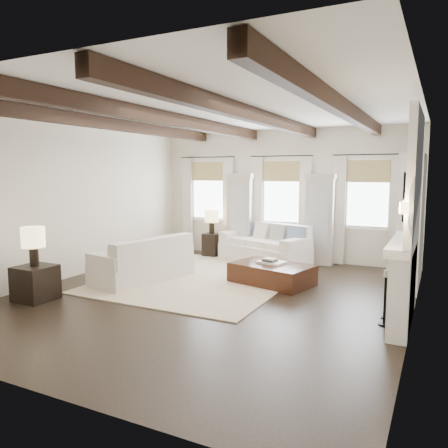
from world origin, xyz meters
The scene contains 15 objects.
ground centered at (0.00, 0.00, 0.00)m, with size 7.50×7.50×0.00m, color black.
room_shell centered at (0.75, 0.90, 1.89)m, with size 6.54×7.54×3.22m.
area_rug centered at (-0.74, 1.01, 0.01)m, with size 3.48×4.22×0.02m, color #C7B597.
sofa_back centered at (-0.17, 3.11, 0.37)m, with size 2.37×1.64×0.93m.
sofa_left centered at (-1.71, 0.38, 0.36)m, with size 1.35×2.21×0.88m.
ottoman centered at (0.67, 1.25, 0.20)m, with size 1.50×0.94×0.39m, color black.
tray centered at (0.64, 1.32, 0.41)m, with size 0.50×0.38×0.04m, color white.
book_lower centered at (0.61, 1.29, 0.45)m, with size 0.26×0.20×0.04m, color #262628.
book_upper centered at (0.62, 1.25, 0.49)m, with size 0.22×0.17×0.03m, color beige.
side_table_front centered at (-2.56, -1.55, 0.30)m, with size 0.59×0.59×0.59m, color black.
lamp_front centered at (-2.56, -1.55, 1.04)m, with size 0.39×0.39×0.67m.
side_table_back centered at (-1.70, 3.22, 0.29)m, with size 0.39×0.39×0.59m, color black.
lamp_back centered at (-1.70, 3.22, 1.00)m, with size 0.35×0.35×0.61m.
candlestick_near centered at (2.90, -0.19, 0.33)m, with size 0.16×0.16×0.80m.
candlestick_far centered at (2.90, 0.12, 0.32)m, with size 0.16×0.16×0.78m.
Camera 1 is at (3.54, -6.59, 2.18)m, focal length 35.00 mm.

